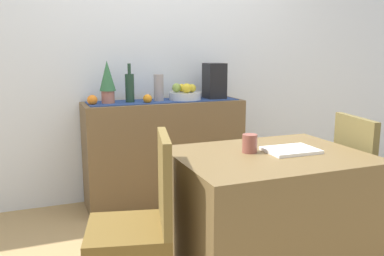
{
  "coord_description": "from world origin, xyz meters",
  "views": [
    {
      "loc": [
        -1.02,
        -2.31,
        1.29
      ],
      "look_at": [
        0.03,
        0.37,
        0.74
      ],
      "focal_mm": 38.27,
      "sensor_mm": 36.0,
      "label": 1
    }
  ],
  "objects_px": {
    "sideboard_console": "(164,152)",
    "wine_bottle": "(130,88)",
    "coffee_cup": "(250,143)",
    "ceramic_vase": "(159,88)",
    "potted_plant": "(107,80)",
    "chair_by_corner": "(372,215)",
    "dining_table": "(268,218)",
    "open_book": "(291,150)",
    "fruit_bowl": "(185,96)",
    "coffee_maker": "(214,81)"
  },
  "relations": [
    {
      "from": "sideboard_console",
      "to": "wine_bottle",
      "type": "xyz_separation_m",
      "value": [
        -0.28,
        0.0,
        0.56
      ]
    },
    {
      "from": "coffee_cup",
      "to": "open_book",
      "type": "bearing_deg",
      "value": -17.26
    },
    {
      "from": "wine_bottle",
      "to": "ceramic_vase",
      "type": "height_order",
      "value": "wine_bottle"
    },
    {
      "from": "wine_bottle",
      "to": "sideboard_console",
      "type": "bearing_deg",
      "value": -0.0
    },
    {
      "from": "sideboard_console",
      "to": "coffee_cup",
      "type": "relative_size",
      "value": 13.08
    },
    {
      "from": "wine_bottle",
      "to": "open_book",
      "type": "height_order",
      "value": "wine_bottle"
    },
    {
      "from": "sideboard_console",
      "to": "open_book",
      "type": "xyz_separation_m",
      "value": [
        0.29,
        -1.39,
        0.31
      ]
    },
    {
      "from": "ceramic_vase",
      "to": "coffee_cup",
      "type": "xyz_separation_m",
      "value": [
        0.11,
        -1.33,
        -0.19
      ]
    },
    {
      "from": "fruit_bowl",
      "to": "ceramic_vase",
      "type": "height_order",
      "value": "ceramic_vase"
    },
    {
      "from": "open_book",
      "to": "coffee_cup",
      "type": "relative_size",
      "value": 2.77
    },
    {
      "from": "fruit_bowl",
      "to": "potted_plant",
      "type": "height_order",
      "value": "potted_plant"
    },
    {
      "from": "wine_bottle",
      "to": "coffee_cup",
      "type": "distance_m",
      "value": 1.39
    },
    {
      "from": "fruit_bowl",
      "to": "coffee_maker",
      "type": "distance_m",
      "value": 0.29
    },
    {
      "from": "chair_by_corner",
      "to": "coffee_maker",
      "type": "bearing_deg",
      "value": 108.81
    },
    {
      "from": "coffee_maker",
      "to": "open_book",
      "type": "height_order",
      "value": "coffee_maker"
    },
    {
      "from": "sideboard_console",
      "to": "wine_bottle",
      "type": "distance_m",
      "value": 0.63
    },
    {
      "from": "coffee_maker",
      "to": "dining_table",
      "type": "xyz_separation_m",
      "value": [
        -0.3,
        -1.39,
        -0.66
      ]
    },
    {
      "from": "sideboard_console",
      "to": "dining_table",
      "type": "relative_size",
      "value": 1.3
    },
    {
      "from": "coffee_maker",
      "to": "chair_by_corner",
      "type": "relative_size",
      "value": 0.34
    },
    {
      "from": "chair_by_corner",
      "to": "coffee_cup",
      "type": "bearing_deg",
      "value": 175.94
    },
    {
      "from": "coffee_maker",
      "to": "potted_plant",
      "type": "bearing_deg",
      "value": 180.0
    },
    {
      "from": "coffee_cup",
      "to": "ceramic_vase",
      "type": "bearing_deg",
      "value": 94.9
    },
    {
      "from": "wine_bottle",
      "to": "dining_table",
      "type": "relative_size",
      "value": 0.31
    },
    {
      "from": "coffee_maker",
      "to": "ceramic_vase",
      "type": "xyz_separation_m",
      "value": [
        -0.5,
        0.0,
        -0.04
      ]
    },
    {
      "from": "potted_plant",
      "to": "coffee_cup",
      "type": "bearing_deg",
      "value": -68.18
    },
    {
      "from": "coffee_cup",
      "to": "chair_by_corner",
      "type": "bearing_deg",
      "value": -4.06
    },
    {
      "from": "fruit_bowl",
      "to": "dining_table",
      "type": "bearing_deg",
      "value": -91.16
    },
    {
      "from": "coffee_maker",
      "to": "dining_table",
      "type": "distance_m",
      "value": 1.56
    },
    {
      "from": "open_book",
      "to": "coffee_maker",
      "type": "bearing_deg",
      "value": 84.14
    },
    {
      "from": "fruit_bowl",
      "to": "wine_bottle",
      "type": "bearing_deg",
      "value": 180.0
    },
    {
      "from": "dining_table",
      "to": "coffee_cup",
      "type": "height_order",
      "value": "coffee_cup"
    },
    {
      "from": "sideboard_console",
      "to": "coffee_cup",
      "type": "height_order",
      "value": "sideboard_console"
    },
    {
      "from": "dining_table",
      "to": "sideboard_console",
      "type": "bearing_deg",
      "value": 96.69
    },
    {
      "from": "open_book",
      "to": "ceramic_vase",
      "type": "bearing_deg",
      "value": 104.52
    },
    {
      "from": "coffee_maker",
      "to": "coffee_cup",
      "type": "height_order",
      "value": "coffee_maker"
    },
    {
      "from": "sideboard_console",
      "to": "chair_by_corner",
      "type": "bearing_deg",
      "value": -56.05
    },
    {
      "from": "wine_bottle",
      "to": "coffee_cup",
      "type": "xyz_separation_m",
      "value": [
        0.35,
        -1.33,
        -0.2
      ]
    },
    {
      "from": "wine_bottle",
      "to": "ceramic_vase",
      "type": "relative_size",
      "value": 1.41
    },
    {
      "from": "wine_bottle",
      "to": "chair_by_corner",
      "type": "height_order",
      "value": "wine_bottle"
    },
    {
      "from": "ceramic_vase",
      "to": "dining_table",
      "type": "bearing_deg",
      "value": -81.63
    },
    {
      "from": "ceramic_vase",
      "to": "dining_table",
      "type": "distance_m",
      "value": 1.53
    },
    {
      "from": "ceramic_vase",
      "to": "open_book",
      "type": "bearing_deg",
      "value": -76.55
    },
    {
      "from": "sideboard_console",
      "to": "fruit_bowl",
      "type": "relative_size",
      "value": 4.86
    },
    {
      "from": "ceramic_vase",
      "to": "potted_plant",
      "type": "xyz_separation_m",
      "value": [
        -0.42,
        0.0,
        0.07
      ]
    },
    {
      "from": "potted_plant",
      "to": "chair_by_corner",
      "type": "height_order",
      "value": "potted_plant"
    },
    {
      "from": "coffee_maker",
      "to": "open_book",
      "type": "relative_size",
      "value": 1.1
    },
    {
      "from": "ceramic_vase",
      "to": "potted_plant",
      "type": "distance_m",
      "value": 0.42
    },
    {
      "from": "fruit_bowl",
      "to": "ceramic_vase",
      "type": "distance_m",
      "value": 0.24
    },
    {
      "from": "fruit_bowl",
      "to": "open_book",
      "type": "xyz_separation_m",
      "value": [
        0.1,
        -1.39,
        -0.16
      ]
    },
    {
      "from": "wine_bottle",
      "to": "potted_plant",
      "type": "bearing_deg",
      "value": -180.0
    }
  ]
}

